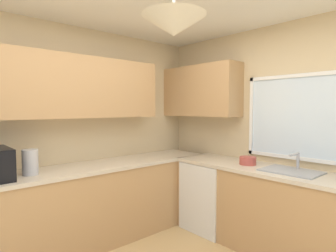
{
  "coord_description": "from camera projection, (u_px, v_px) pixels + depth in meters",
  "views": [
    {
      "loc": [
        1.4,
        -1.3,
        1.56
      ],
      "look_at": [
        -0.73,
        0.6,
        1.38
      ],
      "focal_mm": 29.96,
      "sensor_mm": 36.0,
      "label": 1
    }
  ],
  "objects": [
    {
      "name": "counter_run_back",
      "position": [
        298.0,
        217.0,
        2.84
      ],
      "size": [
        2.92,
        0.65,
        0.91
      ],
      "color": "tan",
      "rests_on": "ground_plane"
    },
    {
      "name": "bowl",
      "position": [
        248.0,
        161.0,
        3.25
      ],
      "size": [
        0.19,
        0.19,
        0.09
      ],
      "primitive_type": "cylinder",
      "color": "#B74C42",
      "rests_on": "counter_run_back"
    },
    {
      "name": "sink_assembly",
      "position": [
        291.0,
        171.0,
        2.88
      ],
      "size": [
        0.55,
        0.4,
        0.19
      ],
      "color": "#9EA0A5",
      "rests_on": "counter_run_back"
    },
    {
      "name": "dishwasher",
      "position": [
        212.0,
        195.0,
        3.64
      ],
      "size": [
        0.6,
        0.6,
        0.86
      ],
      "primitive_type": "cube",
      "color": "white",
      "rests_on": "ground_plane"
    },
    {
      "name": "kettle",
      "position": [
        30.0,
        162.0,
        2.74
      ],
      "size": [
        0.15,
        0.15,
        0.25
      ],
      "primitive_type": "cylinder",
      "color": "#B7B7BC",
      "rests_on": "counter_run_left"
    },
    {
      "name": "room_shell",
      "position": [
        155.0,
        83.0,
        2.84
      ],
      "size": [
        3.83,
        3.8,
        2.6
      ],
      "color": "beige",
      "rests_on": "ground_plane"
    },
    {
      "name": "counter_run_left",
      "position": [
        80.0,
        207.0,
        3.13
      ],
      "size": [
        0.65,
        3.41,
        0.91
      ],
      "color": "tan",
      "rests_on": "ground_plane"
    }
  ]
}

